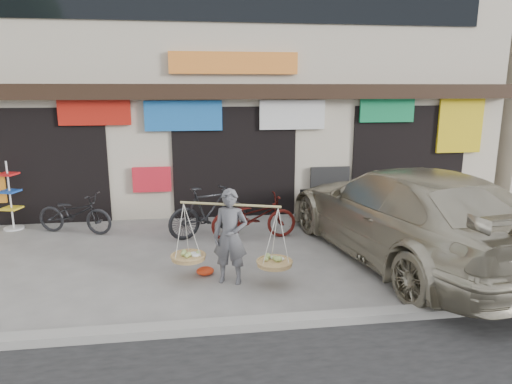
{
  "coord_description": "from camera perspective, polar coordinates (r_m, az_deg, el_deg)",
  "views": [
    {
      "loc": [
        -1.02,
        -7.5,
        3.14
      ],
      "look_at": [
        0.16,
        0.9,
        1.2
      ],
      "focal_mm": 32.0,
      "sensor_mm": 36.0,
      "label": 1
    }
  ],
  "objects": [
    {
      "name": "bike_1",
      "position": [
        9.85,
        -5.95,
        -2.41
      ],
      "size": [
        1.89,
        1.17,
        1.1
      ],
      "primitive_type": "imported",
      "rotation": [
        0.0,
        0.0,
        1.96
      ],
      "color": "black",
      "rests_on": "ground"
    },
    {
      "name": "ground",
      "position": [
        8.2,
        -0.24,
        -9.62
      ],
      "size": [
        70.0,
        70.0,
        0.0
      ],
      "primitive_type": "plane",
      "color": "gray",
      "rests_on": "ground"
    },
    {
      "name": "red_bag",
      "position": [
        7.99,
        -6.37,
        -9.78
      ],
      "size": [
        0.31,
        0.25,
        0.14
      ],
      "primitive_type": "ellipsoid",
      "color": "red",
      "rests_on": "ground"
    },
    {
      "name": "bike_2",
      "position": [
        9.65,
        -0.27,
        -3.12
      ],
      "size": [
        1.85,
        0.74,
        0.95
      ],
      "primitive_type": "imported",
      "rotation": [
        0.0,
        0.0,
        1.63
      ],
      "color": "#4F120D",
      "rests_on": "ground"
    },
    {
      "name": "suv",
      "position": [
        8.88,
        18.05,
        -2.58
      ],
      "size": [
        3.43,
        6.32,
        1.74
      ],
      "rotation": [
        0.0,
        0.0,
        3.32
      ],
      "color": "#ADA58C",
      "rests_on": "ground"
    },
    {
      "name": "street_vendor",
      "position": [
        7.45,
        -3.22,
        -6.07
      ],
      "size": [
        1.94,
        1.02,
        1.57
      ],
      "rotation": [
        0.0,
        0.0,
        -0.32
      ],
      "color": "#5B5C60",
      "rests_on": "ground"
    },
    {
      "name": "kerb",
      "position": [
        6.39,
        2.27,
        -15.95
      ],
      "size": [
        70.0,
        0.25,
        0.12
      ],
      "primitive_type": "cube",
      "color": "gray",
      "rests_on": "ground"
    },
    {
      "name": "display_rack",
      "position": [
        11.63,
        -28.32,
        -1.13
      ],
      "size": [
        0.46,
        0.46,
        1.57
      ],
      "rotation": [
        0.0,
        0.0,
        -0.28
      ],
      "color": "silver",
      "rests_on": "ground"
    },
    {
      "name": "bike_0",
      "position": [
        10.77,
        -21.72,
        -2.48
      ],
      "size": [
        1.83,
        1.12,
        0.91
      ],
      "primitive_type": "imported",
      "rotation": [
        0.0,
        0.0,
        1.25
      ],
      "color": "black",
      "rests_on": "ground"
    },
    {
      "name": "shophouse_block",
      "position": [
        13.96,
        -3.92,
        14.15
      ],
      "size": [
        14.0,
        6.32,
        7.0
      ],
      "color": "beige",
      "rests_on": "ground"
    }
  ]
}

